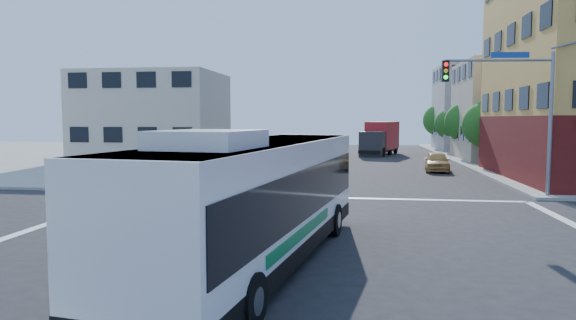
# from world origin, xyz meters

# --- Properties ---
(ground) EXTENTS (120.00, 120.00, 0.00)m
(ground) POSITION_xyz_m (0.00, 0.00, 0.00)
(ground) COLOR black
(ground) RESTS_ON ground
(sidewalk_nw) EXTENTS (50.00, 50.00, 0.15)m
(sidewalk_nw) POSITION_xyz_m (-35.00, 35.00, 0.07)
(sidewalk_nw) COLOR gray
(sidewalk_nw) RESTS_ON ground
(building_east_near) EXTENTS (12.06, 10.06, 9.00)m
(building_east_near) POSITION_xyz_m (16.98, 33.98, 4.51)
(building_east_near) COLOR tan
(building_east_near) RESTS_ON ground
(building_east_far) EXTENTS (12.06, 10.06, 10.00)m
(building_east_far) POSITION_xyz_m (16.98, 47.98, 5.01)
(building_east_far) COLOR #ADADA8
(building_east_far) RESTS_ON ground
(building_west) EXTENTS (12.06, 10.06, 8.00)m
(building_west) POSITION_xyz_m (-17.02, 29.98, 4.01)
(building_west) COLOR #BCB09C
(building_west) RESTS_ON ground
(signal_mast_ne) EXTENTS (7.91, 1.13, 8.07)m
(signal_mast_ne) POSITION_xyz_m (9.08, 10.62, 4.98)
(signal_mast_ne) COLOR slate
(signal_mast_ne) RESTS_ON ground
(street_tree_a) EXTENTS (3.60, 3.60, 5.53)m
(street_tree_a) POSITION_xyz_m (11.90, 27.92, 3.59)
(street_tree_a) COLOR #372214
(street_tree_a) RESTS_ON ground
(street_tree_b) EXTENTS (3.80, 3.80, 5.79)m
(street_tree_b) POSITION_xyz_m (11.90, 35.92, 3.75)
(street_tree_b) COLOR #372214
(street_tree_b) RESTS_ON ground
(street_tree_c) EXTENTS (3.40, 3.40, 5.29)m
(street_tree_c) POSITION_xyz_m (11.90, 43.92, 3.46)
(street_tree_c) COLOR #372214
(street_tree_c) RESTS_ON ground
(street_tree_d) EXTENTS (4.00, 4.00, 6.03)m
(street_tree_d) POSITION_xyz_m (11.90, 51.92, 3.88)
(street_tree_d) COLOR #372214
(street_tree_d) RESTS_ON ground
(transit_bus) EXTENTS (4.40, 12.46, 3.61)m
(transit_bus) POSITION_xyz_m (-0.81, -2.24, 1.77)
(transit_bus) COLOR black
(transit_bus) RESTS_ON ground
(box_truck) EXTENTS (4.51, 8.10, 3.50)m
(box_truck) POSITION_xyz_m (3.95, 39.64, 1.70)
(box_truck) COLOR black
(box_truck) RESTS_ON ground
(parked_car) EXTENTS (2.09, 4.34, 1.43)m
(parked_car) POSITION_xyz_m (7.41, 23.14, 0.71)
(parked_car) COLOR tan
(parked_car) RESTS_ON ground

